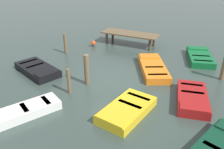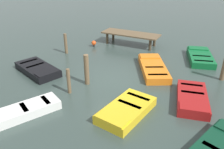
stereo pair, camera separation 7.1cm
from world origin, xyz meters
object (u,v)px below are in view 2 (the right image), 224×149
mooring_piling_mid_left (69,81)px  marker_buoy (94,43)px  dock_segment (131,35)px  rowboat_yellow (126,110)px  mooring_piling_far_right (66,44)px  rowboat_white (17,113)px  mooring_piling_near_left (87,70)px  mooring_piling_mid_right (224,66)px  rowboat_green (200,57)px  rowboat_orange (153,68)px  rowboat_red (192,98)px  rowboat_black (38,69)px

mooring_piling_mid_left → marker_buoy: 7.15m
dock_segment → rowboat_yellow: size_ratio=1.50×
mooring_piling_far_right → rowboat_white: bearing=-74.8°
mooring_piling_near_left → marker_buoy: mooring_piling_near_left is taller
mooring_piling_near_left → mooring_piling_mid_right: bearing=24.0°
rowboat_white → rowboat_green: (7.10, 9.44, 0.00)m
rowboat_green → marker_buoy: (-7.87, 0.03, 0.07)m
marker_buoy → mooring_piling_near_left: bearing=-68.9°
dock_segment → mooring_piling_mid_left: bearing=-88.6°
rowboat_orange → rowboat_yellow: size_ratio=1.25×
rowboat_white → mooring_piling_mid_left: bearing=-168.8°
dock_segment → mooring_piling_far_right: size_ratio=3.23×
mooring_piling_mid_left → rowboat_red: bearing=12.0°
dock_segment → rowboat_red: bearing=-47.8°
rowboat_white → rowboat_black: (-1.94, 4.00, 0.00)m
rowboat_green → mooring_piling_far_right: (-9.12, -1.99, 0.50)m
rowboat_green → rowboat_white: bearing=133.3°
rowboat_orange → rowboat_green: same height
dock_segment → rowboat_yellow: dock_segment is taller
mooring_piling_mid_left → marker_buoy: mooring_piling_mid_left is taller
dock_segment → rowboat_red: size_ratio=1.57×
rowboat_orange → mooring_piling_mid_left: bearing=118.2°
mooring_piling_mid_right → rowboat_orange: bearing=-177.2°
rowboat_red → mooring_piling_mid_right: mooring_piling_mid_right is taller
rowboat_green → rowboat_red: size_ratio=1.11×
rowboat_red → mooring_piling_near_left: mooring_piling_near_left is taller
rowboat_red → rowboat_yellow: size_ratio=0.96×
rowboat_orange → rowboat_red: bearing=-161.0°
rowboat_white → rowboat_yellow: bearing=146.2°
rowboat_black → mooring_piling_near_left: bearing=21.7°
dock_segment → rowboat_orange: 5.09m
mooring_piling_near_left → marker_buoy: (-2.21, 5.73, -0.55)m
rowboat_green → rowboat_black: (-9.04, -5.45, 0.00)m
dock_segment → rowboat_yellow: bearing=-68.2°
rowboat_white → rowboat_green: 11.81m
rowboat_green → mooring_piling_mid_right: bearing=-165.2°
marker_buoy → rowboat_yellow: bearing=-56.8°
marker_buoy → mooring_piling_far_right: bearing=-121.9°
rowboat_white → mooring_piling_near_left: 4.05m
mooring_piling_mid_left → marker_buoy: size_ratio=2.76×
dock_segment → marker_buoy: 2.97m
rowboat_yellow → mooring_piling_far_right: 8.45m
rowboat_green → mooring_piling_near_left: bearing=125.5°
marker_buoy → mooring_piling_mid_right: bearing=-16.4°
rowboat_orange → mooring_piling_far_right: size_ratio=2.68×
mooring_piling_mid_left → mooring_piling_near_left: 1.26m
rowboat_white → mooring_piling_near_left: (1.44, 3.74, 0.62)m
rowboat_yellow → marker_buoy: bearing=-131.3°
rowboat_white → mooring_piling_mid_left: (1.03, 2.56, 0.45)m
marker_buoy → rowboat_orange: bearing=-28.7°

